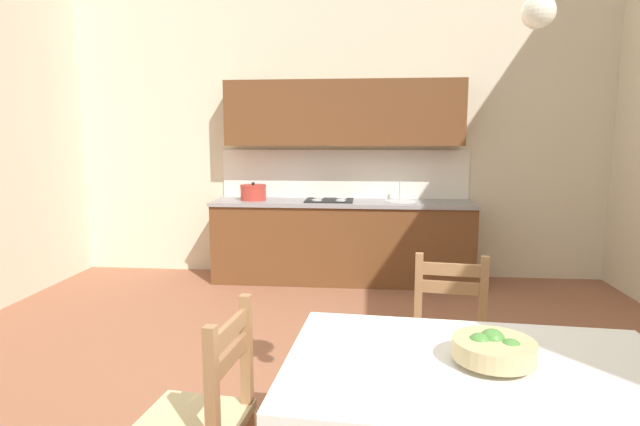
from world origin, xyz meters
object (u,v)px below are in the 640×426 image
at_px(dining_table, 478,396).
at_px(fruit_bowl, 494,349).
at_px(dining_chair_kitchen_side, 450,347).
at_px(kitchen_cabinetry, 342,205).
at_px(dining_chair_tv_side, 200,423).

height_order(dining_table, fruit_bowl, fruit_bowl).
distance_m(dining_table, dining_chair_kitchen_side, 0.91).
height_order(kitchen_cabinetry, dining_chair_tv_side, kitchen_cabinetry).
distance_m(dining_chair_kitchen_side, dining_chair_tv_side, 1.42).
relative_size(dining_table, dining_chair_kitchen_side, 1.61).
distance_m(dining_chair_tv_side, fruit_bowl, 1.19).
relative_size(kitchen_cabinetry, dining_table, 1.90).
bearing_deg(fruit_bowl, dining_chair_tv_side, 179.01).
bearing_deg(dining_chair_tv_side, dining_chair_kitchen_side, 37.45).
bearing_deg(dining_chair_kitchen_side, fruit_bowl, -89.52).
xyz_separation_m(dining_chair_kitchen_side, dining_chair_tv_side, (-1.12, -0.86, 0.00)).
bearing_deg(kitchen_cabinetry, fruit_bowl, -78.48).
bearing_deg(fruit_bowl, dining_chair_kitchen_side, 90.48).
bearing_deg(dining_table, dining_chair_kitchen_side, 87.31).
xyz_separation_m(dining_chair_kitchen_side, fruit_bowl, (0.01, -0.88, 0.37)).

